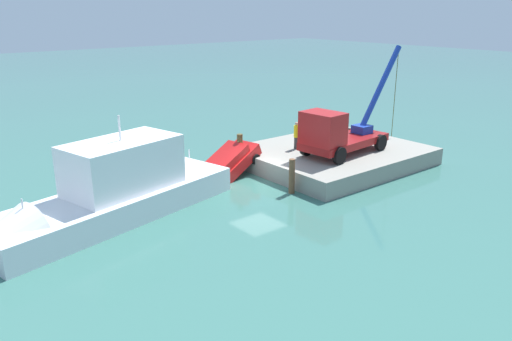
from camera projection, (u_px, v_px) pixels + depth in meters
name	position (u px, v px, depth m)	size (l,w,h in m)	color
ground	(258.00, 184.00, 29.09)	(200.00, 200.00, 0.00)	#386B60
dock	(333.00, 156.00, 32.65)	(10.69, 8.90, 1.05)	gray
crane_truck	(337.00, 133.00, 30.50)	(8.44, 3.22, 6.22)	maroon
dock_worker	(296.00, 135.00, 32.03)	(0.34, 0.34, 1.73)	#363636
salvaged_car	(227.00, 165.00, 29.99)	(4.56, 2.68, 2.71)	red
moored_yacht	(83.00, 216.00, 23.07)	(15.23, 6.85, 6.53)	white
piling_near	(240.00, 154.00, 30.68)	(0.34, 0.34, 2.41)	brown
piling_mid	(292.00, 176.00, 27.37)	(0.33, 0.33, 1.91)	brown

